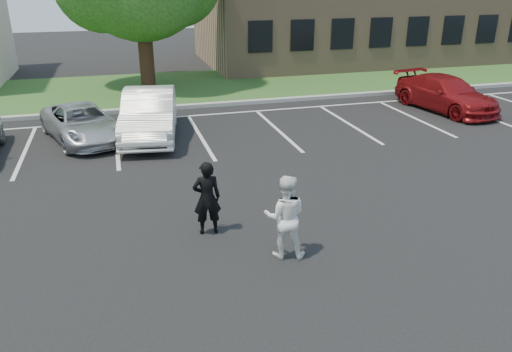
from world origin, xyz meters
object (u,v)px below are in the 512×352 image
(man_black_suit, at_px, (207,198))
(car_silver_minivan, at_px, (82,123))
(man_white_shirt, at_px, (285,217))
(car_white_sedan, at_px, (149,114))
(car_red_compact, at_px, (446,94))

(man_black_suit, height_order, car_silver_minivan, man_black_suit)
(man_white_shirt, bearing_deg, man_black_suit, -28.60)
(man_white_shirt, distance_m, car_silver_minivan, 9.78)
(man_white_shirt, bearing_deg, car_white_sedan, -59.82)
(car_silver_minivan, bearing_deg, man_white_shirt, -83.78)
(man_black_suit, relative_size, car_silver_minivan, 0.39)
(car_white_sedan, bearing_deg, man_black_suit, -76.99)
(man_black_suit, height_order, car_red_compact, man_black_suit)
(man_black_suit, relative_size, man_white_shirt, 0.96)
(man_white_shirt, distance_m, car_red_compact, 13.43)
(man_white_shirt, height_order, car_red_compact, man_white_shirt)
(man_white_shirt, relative_size, car_silver_minivan, 0.40)
(car_silver_minivan, relative_size, car_red_compact, 0.89)
(car_silver_minivan, xyz_separation_m, car_red_compact, (14.06, 0.08, 0.10))
(car_white_sedan, relative_size, car_red_compact, 1.03)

